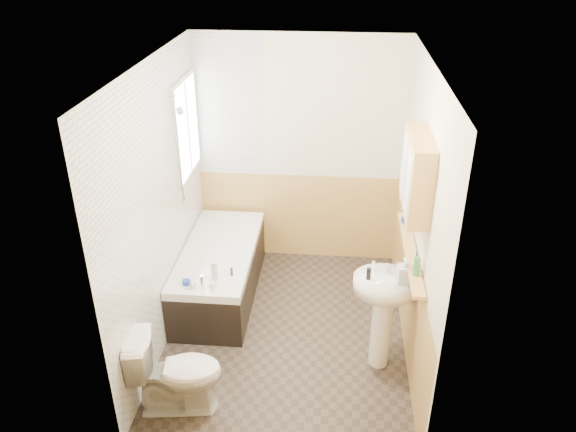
# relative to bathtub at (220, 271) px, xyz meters

# --- Properties ---
(floor) EXTENTS (2.80, 2.80, 0.00)m
(floor) POSITION_rel_bathtub_xyz_m (0.73, -0.53, -0.29)
(floor) COLOR #302822
(floor) RESTS_ON ground
(ceiling) EXTENTS (2.80, 2.80, 0.00)m
(ceiling) POSITION_rel_bathtub_xyz_m (0.73, -0.53, 2.21)
(ceiling) COLOR white
(ceiling) RESTS_ON ground
(wall_back) EXTENTS (2.20, 0.02, 2.50)m
(wall_back) POSITION_rel_bathtub_xyz_m (0.73, 0.88, 0.96)
(wall_back) COLOR beige
(wall_back) RESTS_ON ground
(wall_front) EXTENTS (2.20, 0.02, 2.50)m
(wall_front) POSITION_rel_bathtub_xyz_m (0.73, -1.94, 0.96)
(wall_front) COLOR beige
(wall_front) RESTS_ON ground
(wall_left) EXTENTS (0.02, 2.80, 2.50)m
(wall_left) POSITION_rel_bathtub_xyz_m (-0.38, -0.53, 0.96)
(wall_left) COLOR beige
(wall_left) RESTS_ON ground
(wall_right) EXTENTS (0.02, 2.80, 2.50)m
(wall_right) POSITION_rel_bathtub_xyz_m (1.84, -0.53, 0.96)
(wall_right) COLOR beige
(wall_right) RESTS_ON ground
(wainscot_right) EXTENTS (0.01, 2.80, 1.00)m
(wainscot_right) POSITION_rel_bathtub_xyz_m (1.82, -0.53, 0.21)
(wainscot_right) COLOR tan
(wainscot_right) RESTS_ON wall_right
(wainscot_front) EXTENTS (2.20, 0.01, 1.00)m
(wainscot_front) POSITION_rel_bathtub_xyz_m (0.73, -1.91, 0.21)
(wainscot_front) COLOR tan
(wainscot_front) RESTS_ON wall_front
(wainscot_back) EXTENTS (2.20, 0.01, 1.00)m
(wainscot_back) POSITION_rel_bathtub_xyz_m (0.73, 0.86, 0.21)
(wainscot_back) COLOR tan
(wainscot_back) RESTS_ON wall_back
(tile_cladding_left) EXTENTS (0.01, 2.80, 2.50)m
(tile_cladding_left) POSITION_rel_bathtub_xyz_m (-0.36, -0.53, 0.96)
(tile_cladding_left) COLOR white
(tile_cladding_left) RESTS_ON wall_left
(tile_return_back) EXTENTS (0.75, 0.01, 1.50)m
(tile_return_back) POSITION_rel_bathtub_xyz_m (0.00, 0.86, 1.46)
(tile_return_back) COLOR white
(tile_return_back) RESTS_ON wall_back
(window) EXTENTS (0.03, 0.79, 0.99)m
(window) POSITION_rel_bathtub_xyz_m (-0.33, 0.42, 1.36)
(window) COLOR white
(window) RESTS_ON wall_left
(bathtub) EXTENTS (0.70, 1.61, 0.70)m
(bathtub) POSITION_rel_bathtub_xyz_m (0.00, 0.00, 0.00)
(bathtub) COLOR black
(bathtub) RESTS_ON floor
(shower_riser) EXTENTS (0.10, 0.07, 1.09)m
(shower_riser) POSITION_rel_bathtub_xyz_m (-0.31, 0.03, 1.39)
(shower_riser) COLOR silver
(shower_riser) RESTS_ON wall_left
(toilet) EXTENTS (0.76, 0.49, 0.70)m
(toilet) POSITION_rel_bathtub_xyz_m (-0.03, -1.53, 0.06)
(toilet) COLOR white
(toilet) RESTS_ON floor
(sink) EXTENTS (0.52, 0.42, 1.01)m
(sink) POSITION_rel_bathtub_xyz_m (1.57, -0.88, 0.35)
(sink) COLOR white
(sink) RESTS_ON floor
(pine_shelf) EXTENTS (0.10, 1.32, 0.03)m
(pine_shelf) POSITION_rel_bathtub_xyz_m (1.77, -0.68, 0.74)
(pine_shelf) COLOR tan
(pine_shelf) RESTS_ON wall_right
(medicine_cabinet) EXTENTS (0.17, 0.68, 0.61)m
(medicine_cabinet) POSITION_rel_bathtub_xyz_m (1.74, -0.73, 1.45)
(medicine_cabinet) COLOR tan
(medicine_cabinet) RESTS_ON wall_right
(foam_can) EXTENTS (0.05, 0.05, 0.15)m
(foam_can) POSITION_rel_bathtub_xyz_m (1.77, -1.06, 0.83)
(foam_can) COLOR #388447
(foam_can) RESTS_ON pine_shelf
(green_bottle) EXTENTS (0.05, 0.05, 0.20)m
(green_bottle) POSITION_rel_bathtub_xyz_m (1.77, -1.00, 0.86)
(green_bottle) COLOR navy
(green_bottle) RESTS_ON pine_shelf
(black_jar) EXTENTS (0.07, 0.07, 0.05)m
(black_jar) POSITION_rel_bathtub_xyz_m (1.77, -0.20, 0.78)
(black_jar) COLOR #19339E
(black_jar) RESTS_ON pine_shelf
(soap_bottle) EXTENTS (0.11, 0.22, 0.10)m
(soap_bottle) POSITION_rel_bathtub_xyz_m (1.70, -0.93, 0.65)
(soap_bottle) COLOR silver
(soap_bottle) RESTS_ON sink
(clear_bottle) EXTENTS (0.04, 0.04, 0.10)m
(clear_bottle) POSITION_rel_bathtub_xyz_m (1.43, -0.91, 0.66)
(clear_bottle) COLOR black
(clear_bottle) RESTS_ON sink
(blue_gel) EXTENTS (0.05, 0.04, 0.18)m
(blue_gel) POSITION_rel_bathtub_xyz_m (0.08, -0.55, 0.36)
(blue_gel) COLOR silver
(blue_gel) RESTS_ON bathtub
(cream_jar) EXTENTS (0.08, 0.08, 0.04)m
(cream_jar) POSITION_rel_bathtub_xyz_m (-0.16, -0.64, 0.29)
(cream_jar) COLOR #19339E
(cream_jar) RESTS_ON bathtub
(orange_bottle) EXTENTS (0.03, 0.03, 0.07)m
(orange_bottle) POSITION_rel_bathtub_xyz_m (0.22, -0.46, 0.30)
(orange_bottle) COLOR navy
(orange_bottle) RESTS_ON bathtub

